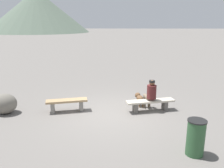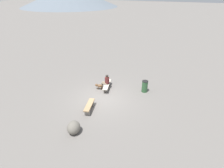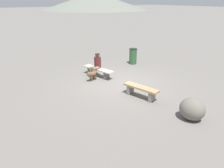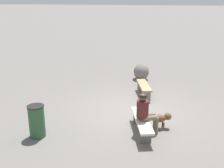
{
  "view_description": "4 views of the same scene",
  "coord_description": "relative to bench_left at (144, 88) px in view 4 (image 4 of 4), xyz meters",
  "views": [
    {
      "loc": [
        0.29,
        -7.91,
        3.31
      ],
      "look_at": [
        -0.02,
        2.02,
        0.6
      ],
      "focal_mm": 36.93,
      "sensor_mm": 36.0,
      "label": 1
    },
    {
      "loc": [
        -10.23,
        -5.16,
        7.43
      ],
      "look_at": [
        1.1,
        -0.27,
        0.75
      ],
      "focal_mm": 28.92,
      "sensor_mm": 36.0,
      "label": 2
    },
    {
      "loc": [
        -7.47,
        5.59,
        3.75
      ],
      "look_at": [
        -0.95,
        1.13,
        0.55
      ],
      "focal_mm": 33.78,
      "sensor_mm": 36.0,
      "label": 3
    },
    {
      "loc": [
        8.82,
        0.72,
        3.9
      ],
      "look_at": [
        -0.54,
        -0.9,
        0.79
      ],
      "focal_mm": 43.76,
      "sensor_mm": 36.0,
      "label": 4
    }
  ],
  "objects": [
    {
      "name": "ground",
      "position": [
        1.67,
        -0.21,
        -0.36
      ],
      "size": [
        210.0,
        210.0,
        0.06
      ],
      "primitive_type": "cube",
      "color": "slate"
    },
    {
      "name": "bench_left",
      "position": [
        0.0,
        0.0,
        0.0
      ],
      "size": [
        1.57,
        0.73,
        0.47
      ],
      "rotation": [
        0.0,
        0.0,
        0.24
      ],
      "color": "gray",
      "rests_on": "ground"
    },
    {
      "name": "bench_right",
      "position": [
        3.15,
        0.13,
        -0.01
      ],
      "size": [
        1.88,
        0.81,
        0.43
      ],
      "rotation": [
        0.0,
        0.0,
        0.24
      ],
      "color": "#605B56",
      "rests_on": "ground"
    },
    {
      "name": "seated_person",
      "position": [
        3.16,
        0.22,
        0.38
      ],
      "size": [
        0.45,
        0.65,
        1.22
      ],
      "rotation": [
        0.0,
        0.0,
        0.27
      ],
      "color": "#511E1E",
      "rests_on": "ground"
    },
    {
      "name": "dog",
      "position": [
        2.78,
        0.71,
        0.01
      ],
      "size": [
        0.36,
        0.66,
        0.49
      ],
      "rotation": [
        0.0,
        0.0,
        1.85
      ],
      "color": "brown",
      "rests_on": "ground"
    },
    {
      "name": "trash_bin",
      "position": [
        3.91,
        -2.81,
        0.15
      ],
      "size": [
        0.48,
        0.48,
        0.95
      ],
      "color": "#2D5633",
      "rests_on": "ground"
    },
    {
      "name": "boulder",
      "position": [
        -2.24,
        -0.26,
        0.05
      ],
      "size": [
        0.97,
        0.87,
        0.75
      ],
      "primitive_type": "ellipsoid",
      "rotation": [
        0.0,
        0.0,
        0.18
      ],
      "color": "#6B665B",
      "rests_on": "ground"
    }
  ]
}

